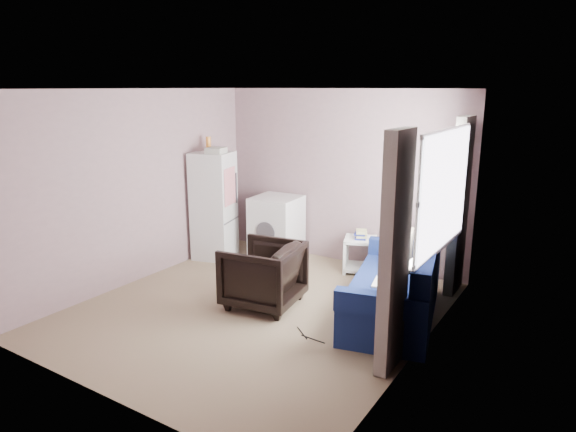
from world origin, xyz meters
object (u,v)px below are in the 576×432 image
Objects in this scene: side_table at (360,252)px; sofa at (399,290)px; washing_machine at (277,226)px; armchair at (263,271)px; fridge at (214,205)px.

sofa is (0.98, -1.12, 0.04)m from side_table.
sofa is at bearing -28.49° from washing_machine.
armchair is at bearing -172.95° from sofa.
armchair is 0.40× the size of sofa.
washing_machine reaches higher than side_table.
fridge reaches higher than armchair.
fridge is at bearing 157.33° from sofa.
sofa is (1.47, 0.54, -0.10)m from armchair.
sofa is (2.32, -1.02, -0.17)m from washing_machine.
washing_machine reaches higher than sofa.
side_table is at bearing -0.45° from washing_machine.
side_table is (1.34, 0.10, -0.21)m from washing_machine.
washing_machine is (0.79, 0.50, -0.32)m from fridge.
side_table is (2.12, 0.60, -0.53)m from fridge.
sofa reaches higher than side_table.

